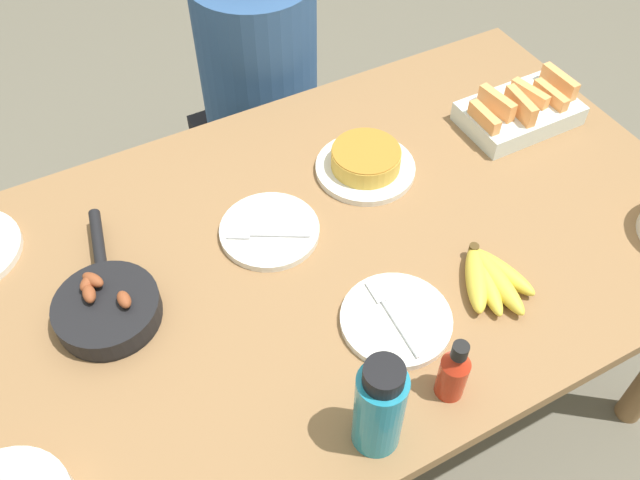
{
  "coord_description": "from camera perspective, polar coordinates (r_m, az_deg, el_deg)",
  "views": [
    {
      "loc": [
        -0.42,
        -0.79,
        1.82
      ],
      "look_at": [
        0.0,
        0.0,
        0.76
      ],
      "focal_mm": 38.0,
      "sensor_mm": 36.0,
      "label": 1
    }
  ],
  "objects": [
    {
      "name": "frittata_plate_center",
      "position": [
        1.55,
        3.86,
        6.55
      ],
      "size": [
        0.23,
        0.23,
        0.06
      ],
      "color": "silver",
      "rests_on": "dining_table"
    },
    {
      "name": "person_figure",
      "position": [
        2.1,
        -4.88,
        10.33
      ],
      "size": [
        0.37,
        0.37,
        1.2
      ],
      "color": "black",
      "rests_on": "ground_plane"
    },
    {
      "name": "ground_plane",
      "position": [
        2.03,
        0.0,
        -14.07
      ],
      "size": [
        14.0,
        14.0,
        0.0
      ],
      "primitive_type": "plane",
      "color": "#666051"
    },
    {
      "name": "banana_bunch",
      "position": [
        1.38,
        14.07,
        -3.09
      ],
      "size": [
        0.16,
        0.19,
        0.04
      ],
      "color": "gold",
      "rests_on": "dining_table"
    },
    {
      "name": "empty_plate_near_front",
      "position": [
        1.3,
        6.41,
        -6.68
      ],
      "size": [
        0.21,
        0.21,
        0.02
      ],
      "color": "silver",
      "rests_on": "dining_table"
    },
    {
      "name": "melon_tray",
      "position": [
        1.75,
        16.47,
        10.4
      ],
      "size": [
        0.28,
        0.17,
        0.1
      ],
      "color": "silver",
      "rests_on": "dining_table"
    },
    {
      "name": "dining_table",
      "position": [
        1.48,
        0.0,
        -2.96
      ],
      "size": [
        1.68,
        0.98,
        0.73
      ],
      "color": "olive",
      "rests_on": "ground_plane"
    },
    {
      "name": "water_bottle",
      "position": [
        1.1,
        5.02,
        -13.84
      ],
      "size": [
        0.08,
        0.08,
        0.22
      ],
      "color": "teal",
      "rests_on": "dining_table"
    },
    {
      "name": "empty_plate_far_right",
      "position": [
        1.44,
        -4.28,
        0.78
      ],
      "size": [
        0.21,
        0.21,
        0.02
      ],
      "color": "silver",
      "rests_on": "dining_table"
    },
    {
      "name": "hot_sauce_bottle",
      "position": [
        1.19,
        11.19,
        -10.85
      ],
      "size": [
        0.05,
        0.05,
        0.15
      ],
      "color": "#B72814",
      "rests_on": "dining_table"
    },
    {
      "name": "skillet",
      "position": [
        1.35,
        -17.49,
        -5.36
      ],
      "size": [
        0.2,
        0.35,
        0.08
      ],
      "rotation": [
        0.0,
        0.0,
        1.38
      ],
      "color": "black",
      "rests_on": "dining_table"
    }
  ]
}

